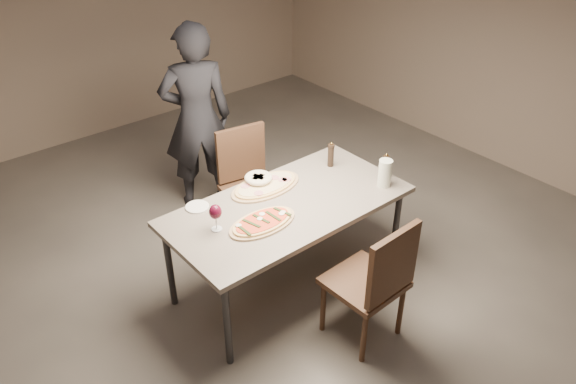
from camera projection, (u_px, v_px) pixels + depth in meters
room at (288, 123)px, 3.74m from camera, size 7.00×7.00×7.00m
dining_table at (288, 210)px, 4.12m from camera, size 1.80×0.90×0.75m
zucchini_pizza at (263, 222)px, 3.87m from camera, size 0.52×0.29×0.05m
ham_pizza at (266, 186)px, 4.27m from camera, size 0.60×0.33×0.04m
bread_basket at (258, 179)px, 4.29m from camera, size 0.21×0.21×0.08m
oil_dish at (283, 215)px, 3.96m from camera, size 0.12×0.12×0.01m
pepper_mill_left at (385, 166)px, 4.36m from camera, size 0.05×0.05×0.20m
pepper_mill_right at (331, 155)px, 4.50m from camera, size 0.06×0.06×0.21m
carafe at (385, 173)px, 4.25m from camera, size 0.10×0.10×0.22m
wine_glass at (215, 213)px, 3.75m from camera, size 0.09×0.09×0.20m
side_plate at (197, 207)px, 4.04m from camera, size 0.17×0.17×0.01m
chair_near at (376, 278)px, 3.69m from camera, size 0.48×0.48×0.99m
chair_far at (248, 178)px, 4.79m from camera, size 0.54×0.54×0.98m
diner at (197, 119)px, 5.02m from camera, size 0.75×0.64×1.75m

